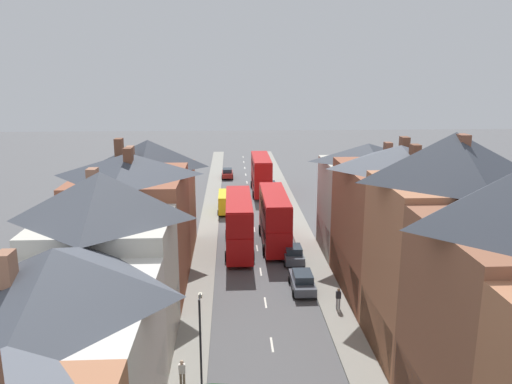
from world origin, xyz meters
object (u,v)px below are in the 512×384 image
(street_lamp, at_px, (200,337))
(car_parked_left_a, at_px, (270,187))
(double_decker_bus_mid_street, at_px, (239,222))
(car_mid_black, at_px, (293,254))
(pedestrian_near_right, at_px, (182,372))
(delivery_van, at_px, (227,202))
(double_decker_bus_lead, at_px, (261,174))
(car_near_silver, at_px, (302,281))
(double_decker_bus_far_approaching, at_px, (274,217))
(pedestrian_mid_left, at_px, (338,298))
(car_near_blue, at_px, (227,173))

(street_lamp, bearing_deg, car_parked_left_a, 80.78)
(double_decker_bus_mid_street, bearing_deg, car_mid_black, -35.64)
(pedestrian_near_right, distance_m, street_lamp, 2.46)
(double_decker_bus_mid_street, bearing_deg, delivery_van, 95.43)
(double_decker_bus_lead, distance_m, car_near_silver, 33.10)
(double_decker_bus_far_approaching, relative_size, street_lamp, 1.96)
(double_decker_bus_far_approaching, distance_m, pedestrian_near_right, 24.55)
(car_near_silver, bearing_deg, double_decker_bus_lead, 92.27)
(delivery_van, relative_size, pedestrian_near_right, 3.23)
(double_decker_bus_mid_street, distance_m, pedestrian_mid_left, 15.05)
(car_near_silver, relative_size, car_mid_black, 1.10)
(car_near_blue, bearing_deg, double_decker_bus_lead, -64.65)
(double_decker_bus_lead, bearing_deg, delivery_van, -116.39)
(double_decker_bus_mid_street, height_order, pedestrian_near_right, double_decker_bus_mid_street)
(double_decker_bus_lead, relative_size, street_lamp, 1.96)
(car_mid_black, bearing_deg, delivery_van, 109.92)
(car_near_silver, relative_size, pedestrian_mid_left, 2.66)
(double_decker_bus_lead, relative_size, double_decker_bus_mid_street, 1.00)
(pedestrian_near_right, relative_size, street_lamp, 0.29)
(double_decker_bus_mid_street, height_order, street_lamp, street_lamp)
(pedestrian_mid_left, bearing_deg, double_decker_bus_far_approaching, 103.20)
(double_decker_bus_mid_street, height_order, double_decker_bus_far_approaching, same)
(double_decker_bus_lead, xyz_separation_m, delivery_van, (-4.89, -9.86, -1.48))
(double_decker_bus_mid_street, xyz_separation_m, car_near_silver, (4.91, -9.57, -2.02))
(car_parked_left_a, height_order, delivery_van, delivery_van)
(street_lamp, bearing_deg, pedestrian_mid_left, 43.24)
(double_decker_bus_far_approaching, relative_size, car_near_silver, 2.52)
(car_near_silver, relative_size, street_lamp, 0.78)
(pedestrian_near_right, height_order, pedestrian_mid_left, same)
(pedestrian_mid_left, height_order, street_lamp, street_lamp)
(car_parked_left_a, xyz_separation_m, pedestrian_near_right, (-8.43, -45.09, 0.18))
(car_near_blue, height_order, street_lamp, street_lamp)
(car_near_blue, height_order, delivery_van, delivery_van)
(double_decker_bus_lead, distance_m, pedestrian_mid_left, 36.83)
(car_near_blue, bearing_deg, delivery_van, -90.00)
(double_decker_bus_mid_street, bearing_deg, car_near_blue, 92.19)
(double_decker_bus_lead, bearing_deg, double_decker_bus_mid_street, -98.73)
(double_decker_bus_lead, bearing_deg, pedestrian_mid_left, -84.62)
(car_near_blue, bearing_deg, double_decker_bus_mid_street, -87.81)
(double_decker_bus_far_approaching, bearing_deg, double_decker_bus_mid_street, -157.09)
(car_mid_black, xyz_separation_m, pedestrian_mid_left, (2.14, -9.66, 0.23))
(double_decker_bus_lead, xyz_separation_m, pedestrian_mid_left, (3.45, -36.62, -1.78))
(delivery_van, bearing_deg, car_near_blue, 90.00)
(double_decker_bus_mid_street, distance_m, street_lamp, 22.24)
(car_parked_left_a, bearing_deg, street_lamp, -99.22)
(delivery_van, relative_size, street_lamp, 0.95)
(car_parked_left_a, height_order, pedestrian_mid_left, pedestrian_mid_left)
(double_decker_bus_mid_street, height_order, car_parked_left_a, double_decker_bus_mid_street)
(double_decker_bus_mid_street, distance_m, car_near_blue, 33.85)
(double_decker_bus_lead, distance_m, car_parked_left_a, 2.38)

